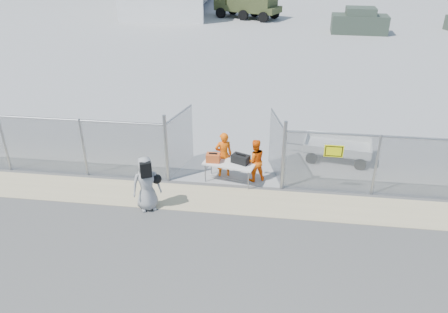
# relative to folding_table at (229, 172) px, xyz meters

# --- Properties ---
(ground) EXTENTS (160.00, 160.00, 0.00)m
(ground) POSITION_rel_folding_table_xyz_m (-0.16, -2.21, -0.38)
(ground) COLOR #404040
(tarmac_inside) EXTENTS (160.00, 80.00, 0.01)m
(tarmac_inside) POSITION_rel_folding_table_xyz_m (-0.16, 39.79, -0.37)
(tarmac_inside) COLOR gray
(tarmac_inside) RESTS_ON ground
(dirt_strip) EXTENTS (44.00, 1.60, 0.01)m
(dirt_strip) POSITION_rel_folding_table_xyz_m (-0.16, -1.21, -0.37)
(dirt_strip) COLOR #C2B185
(dirt_strip) RESTS_ON ground
(chain_link_fence) EXTENTS (40.00, 0.20, 2.20)m
(chain_link_fence) POSITION_rel_folding_table_xyz_m (-0.16, -0.21, 0.72)
(chain_link_fence) COLOR gray
(chain_link_fence) RESTS_ON ground
(folding_table) EXTENTS (1.89, 1.09, 0.75)m
(folding_table) POSITION_rel_folding_table_xyz_m (0.00, 0.00, 0.00)
(folding_table) COLOR silver
(folding_table) RESTS_ON ground
(orange_bag) EXTENTS (0.47, 0.32, 0.30)m
(orange_bag) POSITION_rel_folding_table_xyz_m (-0.57, 0.02, 0.53)
(orange_bag) COLOR #D75824
(orange_bag) RESTS_ON folding_table
(black_duffel) EXTENTS (0.69, 0.57, 0.29)m
(black_duffel) POSITION_rel_folding_table_xyz_m (0.38, 0.07, 0.52)
(black_duffel) COLOR black
(black_duffel) RESTS_ON folding_table
(security_worker_left) EXTENTS (0.72, 0.58, 1.70)m
(security_worker_left) POSITION_rel_folding_table_xyz_m (-0.26, 0.40, 0.47)
(security_worker_left) COLOR #FF5E08
(security_worker_left) RESTS_ON ground
(security_worker_right) EXTENTS (0.92, 0.83, 1.56)m
(security_worker_right) POSITION_rel_folding_table_xyz_m (0.86, 0.25, 0.40)
(security_worker_right) COLOR #FF5E08
(security_worker_right) RESTS_ON ground
(visitor) EXTENTS (1.05, 0.90, 1.82)m
(visitor) POSITION_rel_folding_table_xyz_m (-2.36, -1.99, 0.53)
(visitor) COLOR gray
(visitor) RESTS_ON ground
(utility_trailer) EXTENTS (3.49, 2.16, 0.79)m
(utility_trailer) POSITION_rel_folding_table_xyz_m (3.93, 2.34, 0.02)
(utility_trailer) COLOR silver
(utility_trailer) RESTS_ON ground
(military_truck) EXTENTS (6.94, 4.79, 3.11)m
(military_truck) POSITION_rel_folding_table_xyz_m (-2.08, 32.49, 1.18)
(military_truck) COLOR #3A4220
(military_truck) RESTS_ON ground
(parked_vehicle_near) EXTENTS (4.74, 2.27, 2.11)m
(parked_vehicle_near) POSITION_rel_folding_table_xyz_m (8.04, 26.45, 0.68)
(parked_vehicle_near) COLOR #384438
(parked_vehicle_near) RESTS_ON ground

